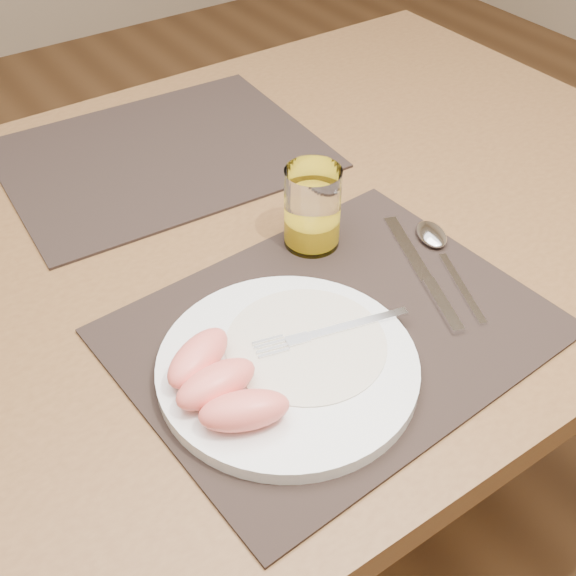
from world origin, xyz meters
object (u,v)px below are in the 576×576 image
at_px(placemat_near, 334,330).
at_px(knife, 427,280).
at_px(table, 235,280).
at_px(plate, 288,367).
at_px(placemat_far, 162,154).
at_px(juice_glass, 312,211).
at_px(fork, 319,334).
at_px(spoon, 436,242).

bearing_deg(placemat_near, knife, -0.03).
distance_m(table, plate, 0.27).
bearing_deg(plate, knife, 6.24).
xyz_separation_m(placemat_near, placemat_far, (0.01, 0.44, 0.00)).
distance_m(placemat_near, knife, 0.14).
relative_size(table, placemat_near, 3.11).
relative_size(table, knife, 6.63).
xyz_separation_m(knife, juice_glass, (-0.07, 0.14, 0.04)).
relative_size(plate, juice_glass, 2.57).
xyz_separation_m(plate, juice_glass, (0.15, 0.16, 0.04)).
bearing_deg(fork, plate, -165.86).
distance_m(placemat_far, knife, 0.46).
bearing_deg(placemat_far, knife, -74.10).
distance_m(plate, knife, 0.22).
bearing_deg(plate, table, 71.89).
bearing_deg(juice_glass, placemat_far, 100.95).
height_order(table, juice_glass, juice_glass).
relative_size(placemat_far, plate, 1.67).
relative_size(placemat_far, fork, 2.60).
bearing_deg(knife, table, 121.95).
distance_m(plate, juice_glass, 0.23).
xyz_separation_m(placemat_far, plate, (-0.09, -0.46, 0.01)).
relative_size(plate, fork, 1.56).
relative_size(placemat_near, spoon, 2.43).
xyz_separation_m(plate, spoon, (0.27, 0.07, -0.00)).
relative_size(knife, juice_glass, 2.01).
bearing_deg(placemat_near, fork, -158.46).
distance_m(knife, juice_glass, 0.16).
distance_m(table, knife, 0.27).
distance_m(table, spoon, 0.28).
bearing_deg(knife, fork, -176.12).
bearing_deg(table, placemat_far, 86.90).
relative_size(placemat_near, plate, 1.67).
bearing_deg(plate, juice_glass, 47.63).
bearing_deg(knife, juice_glass, 115.63).
distance_m(plate, fork, 0.05).
height_order(spoon, juice_glass, juice_glass).
relative_size(placemat_near, juice_glass, 4.28).
bearing_deg(placemat_near, spoon, 13.25).
bearing_deg(juice_glass, spoon, -37.23).
xyz_separation_m(table, juice_glass, (0.07, -0.08, 0.13)).
height_order(placemat_far, juice_glass, juice_glass).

